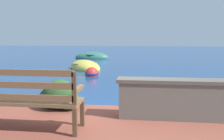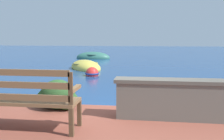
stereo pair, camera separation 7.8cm
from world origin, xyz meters
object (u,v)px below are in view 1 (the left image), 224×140
at_px(park_bench, 27,98).
at_px(mooring_buoy, 92,74).
at_px(rowboat_mid, 92,58).
at_px(rowboat_nearest, 85,68).

xyz_separation_m(park_bench, mooring_buoy, (-0.42, 6.64, -0.61)).
xyz_separation_m(rowboat_mid, mooring_buoy, (1.67, -8.07, 0.02)).
bearing_deg(rowboat_nearest, park_bench, 155.28).
bearing_deg(mooring_buoy, park_bench, -86.34).
height_order(park_bench, rowboat_mid, park_bench).
bearing_deg(park_bench, rowboat_mid, 95.58).
height_order(rowboat_nearest, rowboat_mid, rowboat_mid).
xyz_separation_m(rowboat_nearest, mooring_buoy, (0.80, -2.17, 0.02)).
bearing_deg(rowboat_nearest, rowboat_mid, -24.29).
bearing_deg(mooring_buoy, rowboat_nearest, 110.36).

